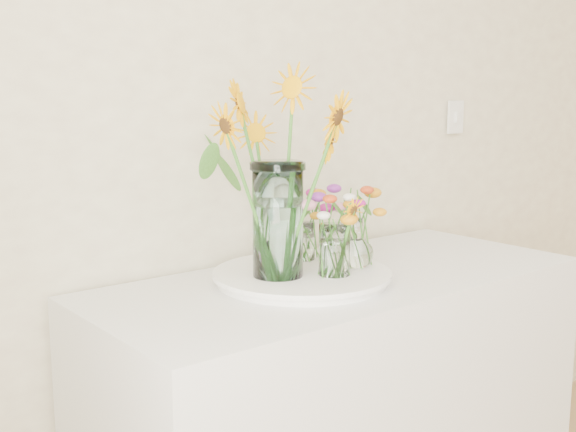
# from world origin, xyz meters

# --- Properties ---
(counter) EXTENTS (1.40, 0.60, 0.90)m
(counter) POSITION_xyz_m (-0.46, 1.93, 0.45)
(counter) COLOR white
(counter) RESTS_ON ground_plane
(tray) EXTENTS (0.44, 0.44, 0.02)m
(tray) POSITION_xyz_m (-0.59, 1.94, 0.91)
(tray) COLOR white
(tray) RESTS_ON counter
(mason_jar) EXTENTS (0.17, 0.17, 0.30)m
(mason_jar) POSITION_xyz_m (-0.67, 1.95, 1.07)
(mason_jar) COLOR silver
(mason_jar) RESTS_ON tray
(sunflower_bouquet) EXTENTS (0.73, 0.73, 0.53)m
(sunflower_bouquet) POSITION_xyz_m (-0.67, 1.95, 1.19)
(sunflower_bouquet) COLOR #F6A705
(sunflower_bouquet) RESTS_ON tray
(small_vase_a) EXTENTS (0.08, 0.08, 0.14)m
(small_vase_a) POSITION_xyz_m (-0.55, 1.86, 0.99)
(small_vase_a) COLOR white
(small_vase_a) RESTS_ON tray
(wildflower_posy_a) EXTENTS (0.19, 0.19, 0.23)m
(wildflower_posy_a) POSITION_xyz_m (-0.55, 1.86, 1.04)
(wildflower_posy_a) COLOR orange
(wildflower_posy_a) RESTS_ON tray
(small_vase_b) EXTENTS (0.12, 0.12, 0.14)m
(small_vase_b) POSITION_xyz_m (-0.44, 1.90, 0.99)
(small_vase_b) COLOR white
(small_vase_b) RESTS_ON tray
(wildflower_posy_b) EXTENTS (0.19, 0.19, 0.23)m
(wildflower_posy_b) POSITION_xyz_m (-0.44, 1.90, 1.04)
(wildflower_posy_b) COLOR orange
(wildflower_posy_b) RESTS_ON tray
(small_vase_c) EXTENTS (0.07, 0.07, 0.11)m
(small_vase_c) POSITION_xyz_m (-0.50, 2.05, 0.98)
(small_vase_c) COLOR white
(small_vase_c) RESTS_ON tray
(wildflower_posy_c) EXTENTS (0.21, 0.21, 0.20)m
(wildflower_posy_c) POSITION_xyz_m (-0.50, 2.05, 1.02)
(wildflower_posy_c) COLOR orange
(wildflower_posy_c) RESTS_ON tray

